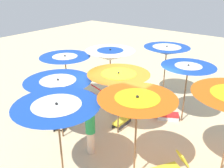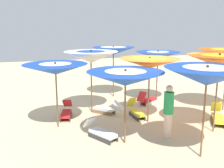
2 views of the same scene
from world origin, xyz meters
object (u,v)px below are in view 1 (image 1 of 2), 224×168
Objects in this scene: beach_umbrella_7 at (137,104)px; beach_umbrella_8 at (57,113)px; lounger_5 at (63,120)px; beach_umbrella_0 at (166,51)px; beach_umbrella_5 at (58,86)px; lounger_2 at (114,105)px; lounger_4 at (123,119)px; beach_umbrella_4 at (119,78)px; lounger_3 at (166,114)px; beach_umbrella_2 at (65,60)px; beachgoer_0 at (90,130)px; beach_umbrella_3 at (188,70)px; lounger_0 at (88,95)px; beach_umbrella_1 at (110,55)px.

beach_umbrella_7 reaches higher than beach_umbrella_8.
beach_umbrella_8 reaches higher than lounger_5.
beach_umbrella_0 is 5.15m from beach_umbrella_5.
lounger_2 is 0.92× the size of lounger_5.
beach_umbrella_8 is at bearing 5.98° from lounger_4.
beach_umbrella_0 is 3.63m from beach_umbrella_4.
lounger_5 is at bearing 114.24° from lounger_2.
lounger_5 is (1.89, 4.46, -2.02)m from beach_umbrella_0.
beach_umbrella_8 is 5.11m from lounger_3.
beach_umbrella_2 is at bearing -9.32° from beach_umbrella_4.
beachgoer_0 is at bearing 158.52° from lounger_2.
beach_umbrella_3 reaches higher than beachgoer_0.
beachgoer_0 is at bearing 58.73° from lounger_0.
beach_umbrella_0 is at bearing -134.02° from beach_umbrella_2.
lounger_2 is at bearing 84.22° from beachgoer_0.
lounger_4 is (-1.44, 1.05, -1.98)m from beach_umbrella_1.
beach_umbrella_5 is 4.36m from lounger_3.
lounger_2 is (1.06, 2.35, -2.01)m from beach_umbrella_0.
beach_umbrella_0 is 3.27m from lounger_2.
beach_umbrella_0 reaches higher than beach_umbrella_3.
beach_umbrella_4 is 2.85m from lounger_3.
beach_umbrella_1 reaches higher than lounger_5.
beach_umbrella_5 is 1.96× the size of lounger_4.
beach_umbrella_7 is 4.22m from lounger_5.
lounger_2 is at bearing -125.68° from lounger_4.
beach_umbrella_5 is (2.87, 3.53, -0.17)m from beach_umbrella_3.
lounger_0 is 2.29m from lounger_5.
lounger_3 is at bearing 113.71° from lounger_0.
lounger_5 is (3.44, 3.01, -1.90)m from beach_umbrella_3.
beach_umbrella_2 is at bearing -44.71° from beach_umbrella_8.
beach_umbrella_0 is 1.05× the size of beach_umbrella_4.
beach_umbrella_2 reaches higher than beachgoer_0.
beach_umbrella_1 is 2.21× the size of lounger_4.
beach_umbrella_0 is 2.19× the size of lounger_3.
lounger_5 is at bearing -9.93° from beach_umbrella_7.
beach_umbrella_3 is 2.07× the size of lounger_3.
beachgoer_0 is (-3.07, 1.91, -1.12)m from beach_umbrella_2.
lounger_4 is at bearing -48.65° from beach_umbrella_7.
beach_umbrella_8 reaches higher than beach_umbrella_3.
lounger_4 is 0.93× the size of lounger_5.
beachgoer_0 is (0.21, -1.35, -1.29)m from beach_umbrella_8.
beach_umbrella_8 is at bearing 135.29° from beach_umbrella_2.
lounger_3 reaches higher than lounger_5.
lounger_3 is at bearing -78.11° from beach_umbrella_7.
beach_umbrella_5 is at bearing 94.60° from beach_umbrella_1.
beach_umbrella_2 reaches higher than lounger_5.
beach_umbrella_3 is 1.40× the size of beachgoer_0.
lounger_2 is at bearing -95.56° from beach_umbrella_5.
beach_umbrella_1 is at bearing 157.22° from lounger_3.
beach_umbrella_0 reaches higher than lounger_5.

